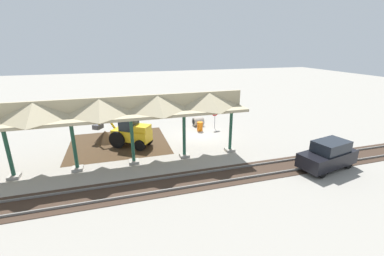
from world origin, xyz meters
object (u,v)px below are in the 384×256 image
stop_sign (215,114)px  distant_parked_car (328,155)px  concrete_pipe (198,121)px  backhoe (130,132)px  traffic_barrel (200,127)px

stop_sign → distant_parked_car: 11.21m
concrete_pipe → backhoe: bearing=27.4°
stop_sign → distant_parked_car: bearing=111.8°
distant_parked_car → concrete_pipe: bearing=-65.3°
stop_sign → traffic_barrel: stop_sign is taller
stop_sign → backhoe: size_ratio=0.42×
backhoe → distant_parked_car: size_ratio=1.09×
stop_sign → distant_parked_car: size_ratio=0.46×
concrete_pipe → distant_parked_car: (-5.45, 11.84, 0.54)m
stop_sign → traffic_barrel: (1.67, 0.26, -1.03)m
traffic_barrel → stop_sign: bearing=-171.2°
distant_parked_car → traffic_barrel: (5.83, -10.14, -0.53)m
stop_sign → concrete_pipe: 2.20m
concrete_pipe → traffic_barrel: bearing=77.6°
concrete_pipe → distant_parked_car: 13.05m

